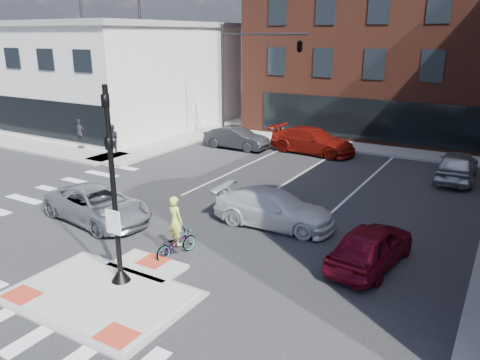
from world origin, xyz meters
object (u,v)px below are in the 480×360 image
Objects in this scene: red_sedan at (371,245)px; bg_car_red at (312,141)px; bg_car_dark at (236,138)px; cyclist at (176,236)px; silver_suv at (98,205)px; white_pickup at (274,208)px; pedestrian_b at (80,133)px; bg_car_silver at (457,166)px; pedestrian_a at (112,139)px.

bg_car_red is (-7.60, 13.49, 0.09)m from red_sedan.
bg_car_dark is 2.01× the size of cyclist.
silver_suv is 7.24m from white_pickup.
bg_car_red is at bearing 32.23° from pedestrian_b.
bg_car_red reaches higher than bg_car_silver.
red_sedan is at bearing -71.78° from silver_suv.
pedestrian_b reaches higher than bg_car_silver.
pedestrian_b is (-21.17, 6.45, 0.41)m from red_sedan.
pedestrian_a is 2.89m from pedestrian_b.
bg_car_silver reaches higher than silver_suv.
white_pickup is 13.37m from bg_car_dark.
white_pickup reaches higher than silver_suv.
cyclist reaches higher than bg_car_dark.
red_sedan is at bearing -14.11° from pedestrian_a.
white_pickup is at bearing -11.70° from pedestrian_b.
bg_car_silver reaches higher than bg_car_dark.
pedestrian_b is at bearing -19.10° from cyclist.
pedestrian_b is (-22.38, -5.38, 0.33)m from bg_car_silver.
white_pickup is 11.76m from bg_car_silver.
pedestrian_b is at bearing 12.07° from bg_car_silver.
cyclist is 1.20× the size of pedestrian_a.
pedestrian_b reaches higher than silver_suv.
bg_car_dark is 13.69m from bg_car_silver.
red_sedan is 1.94× the size of cyclist.
cyclist is 15.35m from pedestrian_a.
bg_car_red is 12.79m from pedestrian_a.
red_sedan is 0.76× the size of bg_car_red.
pedestrian_a is (-12.28, 9.20, 0.32)m from cyclist.
pedestrian_b is (-10.39, 8.28, 0.43)m from silver_suv.
bg_car_red is at bearing -3.14° from silver_suv.
bg_car_silver is at bearing -31.63° from white_pickup.
silver_suv is at bearing -172.70° from bg_car_dark.
silver_suv is at bearing -33.73° from pedestrian_b.
white_pickup is 0.88× the size of bg_car_red.
silver_suv is 2.32× the size of cyclist.
silver_suv is 2.79× the size of pedestrian_a.
pedestrian_a is (-19.49, -5.38, 0.26)m from bg_car_silver.
red_sedan reaches higher than silver_suv.
silver_suv is 1.03× the size of white_pickup.
silver_suv is 1.08× the size of bg_car_silver.
silver_suv is 13.30m from pedestrian_b.
bg_car_dark is 0.79× the size of bg_car_red.
cyclist is (1.61, -16.24, -0.08)m from bg_car_red.
bg_car_silver is 0.84× the size of bg_car_red.
silver_suv is 18.18m from bg_car_silver.
silver_suv is 2.59× the size of pedestrian_b.
bg_car_silver is at bearing 18.34° from pedestrian_b.
bg_car_silver is at bearing 20.78° from pedestrian_a.
bg_car_dark is at bearing 112.11° from bg_car_red.
silver_suv is at bearing 47.30° from bg_car_silver.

